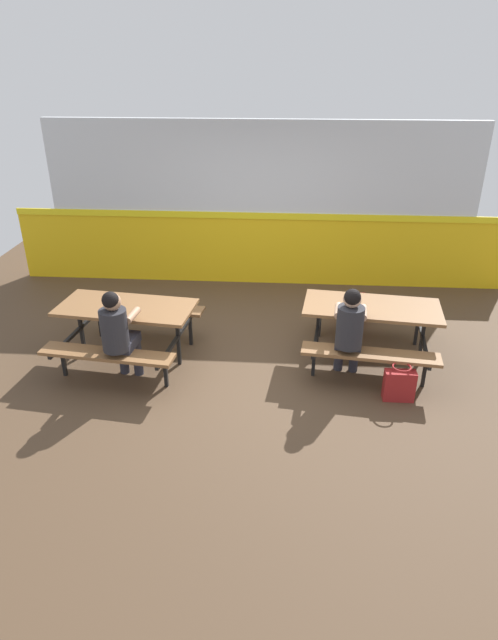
# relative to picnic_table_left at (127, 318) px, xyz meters

# --- Properties ---
(ground_plane) EXTENTS (10.00, 10.00, 0.02)m
(ground_plane) POSITION_rel_picnic_table_left_xyz_m (1.48, 0.05, -0.58)
(ground_plane) COLOR #4C3826
(accent_backdrop) EXTENTS (8.00, 0.14, 2.60)m
(accent_backdrop) POSITION_rel_picnic_table_left_xyz_m (1.48, 2.70, 0.68)
(accent_backdrop) COLOR yellow
(accent_backdrop) RESTS_ON ground
(picnic_table_left) EXTENTS (1.71, 1.72, 0.74)m
(picnic_table_left) POSITION_rel_picnic_table_left_xyz_m (0.00, 0.00, 0.00)
(picnic_table_left) COLOR brown
(picnic_table_left) RESTS_ON ground
(picnic_table_right) EXTENTS (1.71, 1.72, 0.74)m
(picnic_table_right) POSITION_rel_picnic_table_left_xyz_m (2.96, 0.21, 0.00)
(picnic_table_right) COLOR brown
(picnic_table_right) RESTS_ON ground
(student_nearer) EXTENTS (0.39, 0.54, 1.21)m
(student_nearer) POSITION_rel_picnic_table_left_xyz_m (0.07, -0.57, 0.14)
(student_nearer) COLOR #2D2D38
(student_nearer) RESTS_ON ground
(student_further) EXTENTS (0.39, 0.54, 1.21)m
(student_further) POSITION_rel_picnic_table_left_xyz_m (2.64, -0.31, 0.14)
(student_further) COLOR #2D2D38
(student_further) RESTS_ON ground
(backpack_dark) EXTENTS (0.30, 0.22, 0.44)m
(backpack_dark) POSITION_rel_picnic_table_left_xyz_m (2.89, 1.23, -0.36)
(backpack_dark) COLOR maroon
(backpack_dark) RESTS_ON ground
(tote_bag_bright) EXTENTS (0.34, 0.21, 0.43)m
(tote_bag_bright) POSITION_rel_picnic_table_left_xyz_m (3.20, -0.65, -0.38)
(tote_bag_bright) COLOR maroon
(tote_bag_bright) RESTS_ON ground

